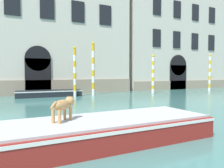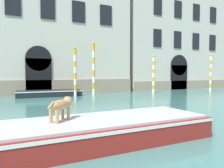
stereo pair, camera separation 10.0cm
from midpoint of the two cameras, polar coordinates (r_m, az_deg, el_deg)
palazzo_right at (r=30.14m, az=14.98°, el=11.00°), size 14.38×6.13×12.47m
boat_foreground at (r=6.04m, az=-5.13°, el=-12.05°), size 6.92×2.27×0.65m
dog_on_deck at (r=5.85m, az=-12.61°, el=-5.41°), size 0.77×0.70×0.63m
boat_moored_near_palazzo at (r=18.47m, az=-15.85°, el=-2.31°), size 5.20×1.74×0.51m
mooring_pole_0 at (r=24.67m, az=24.46°, el=2.68°), size 0.23×0.23×3.83m
mooring_pole_1 at (r=18.75m, az=-4.68°, el=4.05°), size 0.26×0.26×4.55m
mooring_pole_3 at (r=20.99m, az=10.94°, el=2.66°), size 0.27×0.27×3.65m
mooring_pole_4 at (r=17.86m, az=-9.46°, el=3.27°), size 0.24×0.24×4.04m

